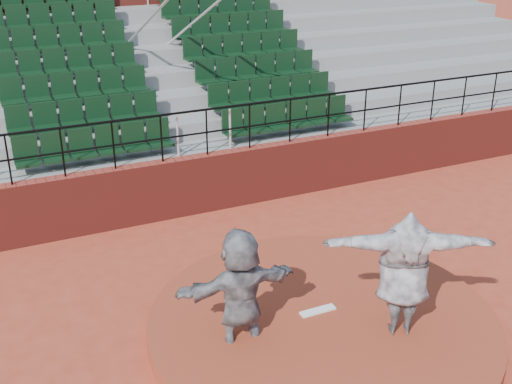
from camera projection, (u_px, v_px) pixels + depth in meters
ground at (322, 330)px, 10.18m from camera, size 90.00×90.00×0.00m
pitchers_mound at (322, 323)px, 10.13m from camera, size 5.50×5.50×0.25m
pitching_rubber at (318, 311)px, 10.20m from camera, size 0.60×0.15×0.03m
boundary_wall at (208, 182)px, 14.09m from camera, size 24.00×0.30×1.30m
wall_railing at (206, 122)px, 13.54m from camera, size 24.04×0.05×1.03m
seating_deck at (158, 106)px, 16.81m from camera, size 24.00×5.97×4.63m
press_box_facade at (115, 5)px, 19.26m from camera, size 24.00×3.00×7.10m
pitcher at (404, 273)px, 9.36m from camera, size 2.50×1.63×1.99m
fielder at (240, 292)px, 9.33m from camera, size 1.88×0.63×2.01m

